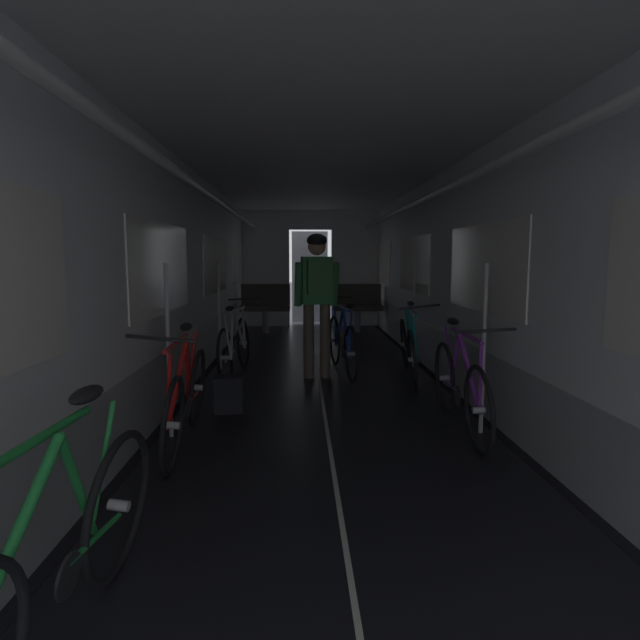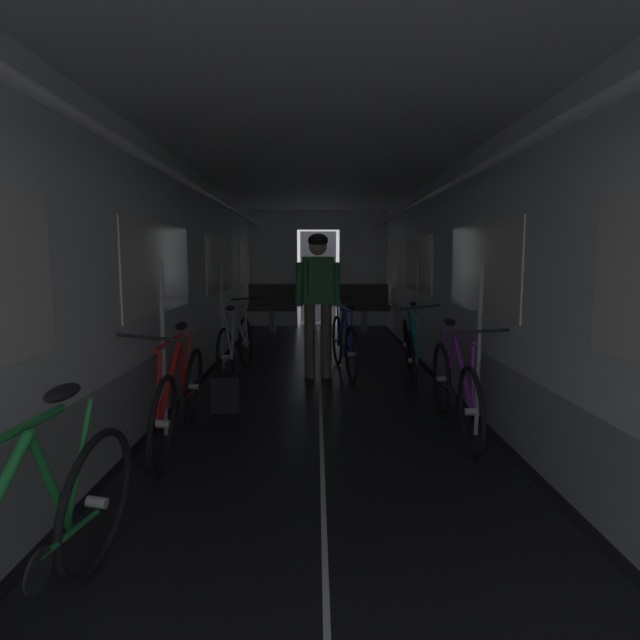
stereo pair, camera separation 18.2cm
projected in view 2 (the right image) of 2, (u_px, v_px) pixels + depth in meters
name	position (u px, v px, depth m)	size (l,w,h in m)	color
ground_plane	(326.00, 607.00, 2.13)	(60.00, 60.00, 0.00)	black
train_car_shell	(320.00, 234.00, 5.50)	(3.14, 12.34, 2.57)	black
bench_seat_far_left	(272.00, 303.00, 10.07)	(0.98, 0.51, 0.95)	gray
bench_seat_far_right	(364.00, 303.00, 10.09)	(0.98, 0.51, 0.95)	gray
bicycle_red	(179.00, 396.00, 3.95)	(0.44, 1.69, 0.95)	black
bicycle_teal	(410.00, 348.00, 6.12)	(0.44, 1.69, 0.95)	black
bicycle_silver	(236.00, 346.00, 6.26)	(0.44, 1.69, 0.95)	black
bicycle_purple	(455.00, 387.00, 4.23)	(0.44, 1.69, 0.94)	black
bicycle_green	(25.00, 555.00, 1.83)	(0.44, 1.69, 0.95)	black
person_cyclist_aisle	(318.00, 290.00, 6.10)	(0.55, 0.42, 1.73)	brown
bicycle_blue_in_aisle	(344.00, 343.00, 6.44)	(0.44, 1.68, 0.94)	black
backpack_on_floor	(226.00, 393.00, 4.86)	(0.26, 0.20, 0.34)	black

